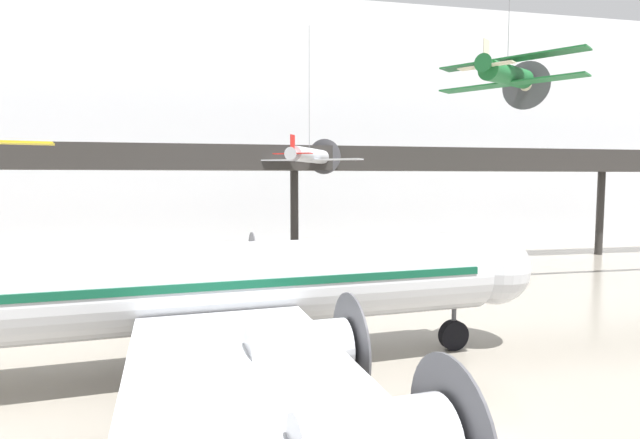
{
  "coord_description": "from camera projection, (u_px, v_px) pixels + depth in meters",
  "views": [
    {
      "loc": [
        -6.51,
        -11.96,
        7.4
      ],
      "look_at": [
        -2.0,
        9.71,
        5.6
      ],
      "focal_mm": 28.0,
      "sensor_mm": 36.0,
      "label": 1
    }
  ],
  "objects": [
    {
      "name": "hangar_back_wall",
      "position": [
        281.0,
        127.0,
        50.67
      ],
      "size": [
        140.0,
        3.0,
        25.27
      ],
      "color": "silver",
      "rests_on": "ground"
    },
    {
      "name": "mezzanine_walkway",
      "position": [
        296.0,
        166.0,
        41.29
      ],
      "size": [
        110.0,
        3.2,
        10.11
      ],
      "color": "#2D2B28",
      "rests_on": "ground"
    },
    {
      "name": "airliner_silver_main",
      "position": [
        190.0,
        289.0,
        18.16
      ],
      "size": [
        29.5,
        33.56,
        9.52
      ],
      "rotation": [
        0.0,
        0.0,
        0.09
      ],
      "color": "silver",
      "rests_on": "ground"
    },
    {
      "name": "suspended_plane_green_biplane",
      "position": [
        507.0,
        74.0,
        32.3
      ],
      "size": [
        7.82,
        8.39,
        6.74
      ],
      "rotation": [
        0.0,
        0.0,
        0.65
      ],
      "color": "#1E6B33"
    },
    {
      "name": "suspended_plane_silver_racer",
      "position": [
        309.0,
        156.0,
        37.83
      ],
      "size": [
        7.36,
        6.76,
        11.01
      ],
      "rotation": [
        0.0,
        0.0,
        0.97
      ],
      "color": "silver"
    }
  ]
}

